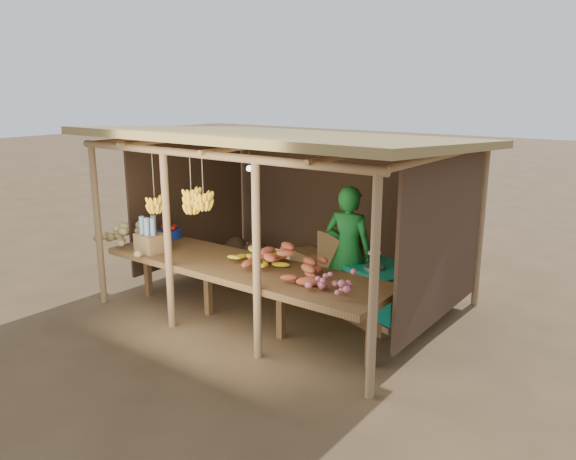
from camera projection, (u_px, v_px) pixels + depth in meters
The scene contains 13 objects.
ground at pixel (288, 303), 7.82m from camera, with size 60.00×60.00×0.00m, color brown.
stall_structure at pixel (290, 164), 7.44m from camera, with size 4.70×3.50×2.43m.
counter at pixel (242, 270), 6.90m from camera, with size 3.90×1.05×0.80m.
potato_heap at pixel (131, 233), 7.68m from camera, with size 1.11×0.67×0.37m, color #A38B54, non-canonical shape.
sweet_potato_heap at pixel (283, 258), 6.56m from camera, with size 1.14×0.68×0.36m, color #B04C2D, non-canonical shape.
onion_heap at pixel (335, 279), 5.84m from camera, with size 0.77×0.46×0.35m, color #BA5A66, non-canonical shape.
banana_pile at pixel (258, 251), 6.87m from camera, with size 0.65×0.39×0.35m, color yellow, non-canonical shape.
tomato_basin at pixel (169, 233), 8.12m from camera, with size 0.36×0.36×0.19m.
bottle_box at pixel (151, 238), 7.41m from camera, with size 0.41×0.34×0.48m.
vendor at pixel (348, 252), 7.18m from camera, with size 0.63×0.41×1.73m, color #176A26.
tarp_crate at pixel (381, 294), 7.05m from camera, with size 1.01×0.94×0.97m.
carton_stack at pixel (327, 259), 8.68m from camera, with size 1.13×0.54×0.78m.
burlap_sacks at pixel (245, 253), 9.22m from camera, with size 0.88×0.46×0.62m.
Camera 1 is at (4.38, -5.88, 2.90)m, focal length 35.00 mm.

